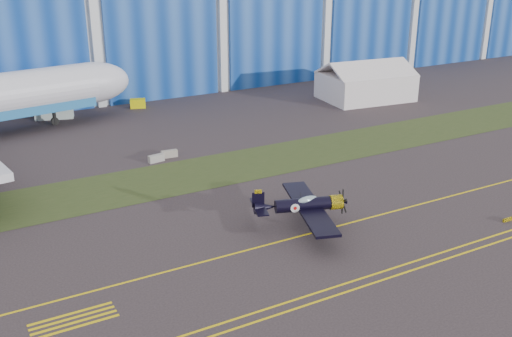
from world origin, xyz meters
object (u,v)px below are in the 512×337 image
warbird (303,205)px  tug (138,103)px  shipping_container (54,110)px  tent (366,80)px

warbird → tug: warbird is taller
shipping_container → warbird: bearing=-60.0°
warbird → shipping_container: warbird is taller
tent → shipping_container: size_ratio=2.79×
tent → tug: (-35.58, 13.29, -2.64)m
warbird → tug: (0.62, 49.26, -1.57)m
shipping_container → tug: size_ratio=2.30×
warbird → tug: bearing=107.5°
tent → warbird: bearing=-129.0°
warbird → tent: bearing=63.0°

